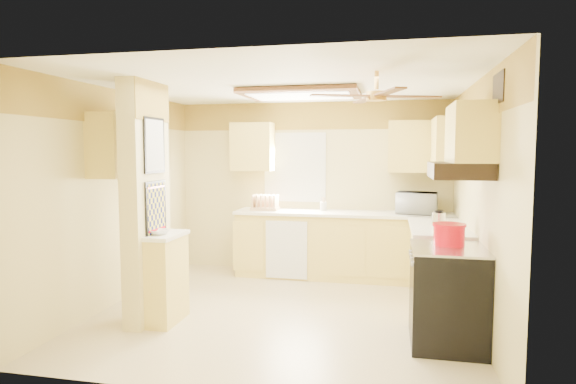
% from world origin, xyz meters
% --- Properties ---
extents(floor, '(4.00, 4.00, 0.00)m').
position_xyz_m(floor, '(0.00, 0.00, 0.00)').
color(floor, beige).
rests_on(floor, ground).
extents(ceiling, '(4.00, 4.00, 0.00)m').
position_xyz_m(ceiling, '(0.00, 0.00, 2.50)').
color(ceiling, white).
rests_on(ceiling, wall_back).
extents(wall_back, '(4.00, 0.00, 4.00)m').
position_xyz_m(wall_back, '(0.00, 1.90, 1.25)').
color(wall_back, '#DACA85').
rests_on(wall_back, floor).
extents(wall_front, '(4.00, 0.00, 4.00)m').
position_xyz_m(wall_front, '(0.00, -1.90, 1.25)').
color(wall_front, '#DACA85').
rests_on(wall_front, floor).
extents(wall_left, '(0.00, 3.80, 3.80)m').
position_xyz_m(wall_left, '(-2.00, 0.00, 1.25)').
color(wall_left, '#DACA85').
rests_on(wall_left, floor).
extents(wall_right, '(0.00, 3.80, 3.80)m').
position_xyz_m(wall_right, '(2.00, 0.00, 1.25)').
color(wall_right, '#DACA85').
rests_on(wall_right, floor).
extents(wallpaper_border, '(4.00, 0.02, 0.40)m').
position_xyz_m(wallpaper_border, '(0.00, 1.88, 2.30)').
color(wallpaper_border, gold).
rests_on(wallpaper_border, wall_back).
extents(partition_column, '(0.20, 0.70, 2.50)m').
position_xyz_m(partition_column, '(-1.35, -0.55, 1.25)').
color(partition_column, '#DACA85').
rests_on(partition_column, floor).
extents(partition_ledge, '(0.25, 0.55, 0.90)m').
position_xyz_m(partition_ledge, '(-1.13, -0.55, 0.45)').
color(partition_ledge, '#DDC264').
rests_on(partition_ledge, floor).
extents(ledge_top, '(0.28, 0.58, 0.04)m').
position_xyz_m(ledge_top, '(-1.13, -0.55, 0.92)').
color(ledge_top, white).
rests_on(ledge_top, partition_ledge).
extents(lower_cabinets_back, '(3.00, 0.60, 0.90)m').
position_xyz_m(lower_cabinets_back, '(0.50, 1.60, 0.45)').
color(lower_cabinets_back, '#DDC264').
rests_on(lower_cabinets_back, floor).
extents(lower_cabinets_right, '(0.60, 1.40, 0.90)m').
position_xyz_m(lower_cabinets_right, '(1.70, 0.60, 0.45)').
color(lower_cabinets_right, '#DDC264').
rests_on(lower_cabinets_right, floor).
extents(countertop_back, '(3.04, 0.64, 0.04)m').
position_xyz_m(countertop_back, '(0.50, 1.59, 0.92)').
color(countertop_back, white).
rests_on(countertop_back, lower_cabinets_back).
extents(countertop_right, '(0.64, 1.44, 0.04)m').
position_xyz_m(countertop_right, '(1.69, 0.60, 0.92)').
color(countertop_right, white).
rests_on(countertop_right, lower_cabinets_right).
extents(dishwasher_panel, '(0.58, 0.02, 0.80)m').
position_xyz_m(dishwasher_panel, '(-0.25, 1.29, 0.43)').
color(dishwasher_panel, white).
rests_on(dishwasher_panel, lower_cabinets_back).
extents(window, '(0.92, 0.02, 1.02)m').
position_xyz_m(window, '(-0.25, 1.89, 1.55)').
color(window, white).
rests_on(window, wall_back).
extents(upper_cab_back_left, '(0.60, 0.35, 0.70)m').
position_xyz_m(upper_cab_back_left, '(-0.85, 1.72, 1.85)').
color(upper_cab_back_left, '#DDC264').
rests_on(upper_cab_back_left, wall_back).
extents(upper_cab_back_right, '(0.90, 0.35, 0.70)m').
position_xyz_m(upper_cab_back_right, '(1.55, 1.72, 1.85)').
color(upper_cab_back_right, '#DDC264').
rests_on(upper_cab_back_right, wall_back).
extents(upper_cab_right, '(0.35, 1.00, 0.70)m').
position_xyz_m(upper_cab_right, '(1.82, 1.25, 1.85)').
color(upper_cab_right, '#DDC264').
rests_on(upper_cab_right, wall_right).
extents(upper_cab_left_wall, '(0.35, 0.75, 0.70)m').
position_xyz_m(upper_cab_left_wall, '(-1.82, -0.25, 1.85)').
color(upper_cab_left_wall, '#DDC264').
rests_on(upper_cab_left_wall, wall_left).
extents(upper_cab_over_stove, '(0.35, 0.76, 0.52)m').
position_xyz_m(upper_cab_over_stove, '(1.82, -0.55, 1.95)').
color(upper_cab_over_stove, '#DDC264').
rests_on(upper_cab_over_stove, wall_right).
extents(stove, '(0.68, 0.77, 0.92)m').
position_xyz_m(stove, '(1.67, -0.55, 0.46)').
color(stove, black).
rests_on(stove, floor).
extents(range_hood, '(0.50, 0.76, 0.14)m').
position_xyz_m(range_hood, '(1.74, -0.55, 1.62)').
color(range_hood, black).
rests_on(range_hood, upper_cab_over_stove).
extents(poster_menu, '(0.02, 0.42, 0.57)m').
position_xyz_m(poster_menu, '(-1.24, -0.55, 1.85)').
color(poster_menu, black).
rests_on(poster_menu, partition_column).
extents(poster_nashville, '(0.02, 0.42, 0.57)m').
position_xyz_m(poster_nashville, '(-1.24, -0.55, 1.20)').
color(poster_nashville, black).
rests_on(poster_nashville, partition_column).
extents(ceiling_light_panel, '(1.35, 0.95, 0.06)m').
position_xyz_m(ceiling_light_panel, '(0.10, 0.50, 2.46)').
color(ceiling_light_panel, brown).
rests_on(ceiling_light_panel, ceiling).
extents(ceiling_fan, '(1.15, 1.15, 0.26)m').
position_xyz_m(ceiling_fan, '(1.00, -0.70, 2.29)').
color(ceiling_fan, gold).
rests_on(ceiling_fan, ceiling).
extents(vent_grate, '(0.02, 0.40, 0.25)m').
position_xyz_m(vent_grate, '(1.98, -0.90, 2.30)').
color(vent_grate, black).
rests_on(vent_grate, wall_right).
extents(microwave, '(0.58, 0.44, 0.29)m').
position_xyz_m(microwave, '(1.50, 1.61, 1.09)').
color(microwave, white).
rests_on(microwave, countertop_back).
extents(bowl, '(0.26, 0.26, 0.05)m').
position_xyz_m(bowl, '(-1.17, -0.62, 0.96)').
color(bowl, white).
rests_on(bowl, ledge_top).
extents(dutch_oven, '(0.30, 0.30, 0.20)m').
position_xyz_m(dutch_oven, '(1.68, -0.44, 1.02)').
color(dutch_oven, red).
rests_on(dutch_oven, stove).
extents(kettle, '(0.14, 0.14, 0.22)m').
position_xyz_m(kettle, '(1.65, 0.27, 1.04)').
color(kettle, silver).
rests_on(kettle, countertop_right).
extents(dish_rack, '(0.39, 0.29, 0.22)m').
position_xyz_m(dish_rack, '(-0.63, 1.59, 1.02)').
color(dish_rack, tan).
rests_on(dish_rack, countertop_back).
extents(utensil_crock, '(0.09, 0.09, 0.19)m').
position_xyz_m(utensil_crock, '(0.20, 1.70, 1.00)').
color(utensil_crock, white).
rests_on(utensil_crock, countertop_back).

